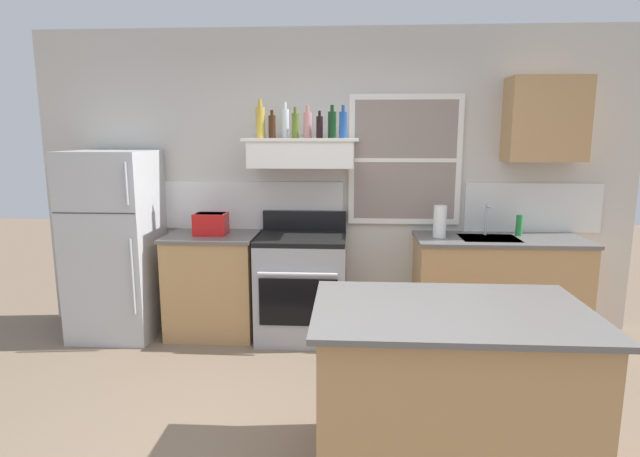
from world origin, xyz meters
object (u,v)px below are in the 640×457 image
Objects in this scene: bottle_dark_green_wine at (332,124)px; paper_towel_roll at (440,221)px; refrigerator at (115,244)px; dish_soap_bottle at (519,225)px; bottle_champagne_gold_foil at (260,122)px; stove_range at (302,286)px; bottle_balsamic_dark at (320,127)px; bottle_olive_oil_square at (295,125)px; bottle_brown_stout at (272,126)px; toaster at (211,224)px; bottle_rose_pink at (308,124)px; bottle_blue_liqueur at (343,124)px; bottle_clear_tall at (285,123)px; kitchen_island at (448,391)px.

paper_towel_roll is at bearing -4.91° from bottle_dark_green_wine.
refrigerator is 3.54m from dish_soap_bottle.
stove_range is at bearing -15.99° from bottle_champagne_gold_foil.
bottle_champagne_gold_foil is 1.20× the size of paper_towel_roll.
bottle_balsamic_dark is 0.13m from bottle_dark_green_wine.
bottle_dark_green_wine is at bearing -179.28° from dish_soap_bottle.
bottle_balsamic_dark is (0.20, -0.01, -0.01)m from bottle_olive_oil_square.
paper_towel_roll is (1.44, -0.07, -0.80)m from bottle_brown_stout.
refrigerator is 6.92× the size of bottle_brown_stout.
dish_soap_bottle is at bearing 2.49° from toaster.
bottle_rose_pink is at bearing 142.37° from bottle_balsamic_dark.
bottle_olive_oil_square is 0.95× the size of bottle_blue_liqueur.
bottle_clear_tall is at bearing 179.50° from dish_soap_bottle.
bottle_dark_green_wine reaches higher than bottle_brown_stout.
paper_towel_roll is at bearing 1.22° from refrigerator.
bottle_olive_oil_square is (-0.05, 0.06, 1.39)m from stove_range.
bottle_rose_pink is 0.21m from bottle_dark_green_wine.
bottle_dark_green_wine is at bearing 34.27° from bottle_balsamic_dark.
bottle_brown_stout is 0.61m from bottle_blue_liqueur.
bottle_champagne_gold_foil reaches higher than paper_towel_roll.
refrigerator is 1.90m from bottle_olive_oil_square.
bottle_champagne_gold_foil reaches higher than bottle_olive_oil_square.
bottle_blue_liqueur is 1.16m from paper_towel_roll.
dish_soap_bottle is (1.84, 0.01, -0.86)m from bottle_rose_pink.
bottle_brown_stout is 0.78× the size of bottle_clear_tall.
kitchen_island is (0.89, -1.95, -1.40)m from bottle_rose_pink.
bottle_rose_pink is at bearing 71.10° from stove_range.
bottle_olive_oil_square reaches higher than dish_soap_bottle.
kitchen_island is at bearing -67.19° from bottle_balsamic_dark.
toaster is at bearing 2.95° from refrigerator.
bottle_rose_pink is 0.20× the size of kitchen_island.
bottle_clear_tall is 1.12× the size of paper_towel_roll.
bottle_clear_tall reaches higher than paper_towel_roll.
bottle_clear_tall reaches higher than stove_range.
bottle_dark_green_wine is (0.41, -0.04, -0.01)m from bottle_clear_tall.
bottle_brown_stout reaches higher than paper_towel_roll.
bottle_balsamic_dark is at bearing 2.22° from refrigerator.
bottle_blue_liqueur is at bearing -37.27° from bottle_dark_green_wine.
paper_towel_roll is at bearing 1.81° from stove_range.
bottle_champagne_gold_foil reaches higher than bottle_balsamic_dark.
stove_range is (1.65, 0.02, -0.35)m from refrigerator.
bottle_clear_tall is at bearing 118.85° from kitchen_island.
bottle_dark_green_wine is (1.91, 0.14, 1.04)m from refrigerator.
bottle_clear_tall is 1.68× the size of dish_soap_bottle.
bottle_balsamic_dark is (0.95, 0.03, 0.83)m from toaster.
bottle_dark_green_wine is (0.21, -0.01, 0.00)m from bottle_rose_pink.
stove_range is at bearing 117.26° from kitchen_island.
bottle_champagne_gold_foil is 1.20× the size of bottle_blue_liqueur.
refrigerator is 6.07× the size of paper_towel_roll.
bottle_brown_stout is 1.65m from paper_towel_roll.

